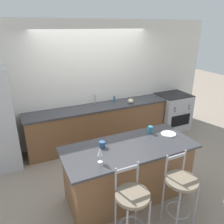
# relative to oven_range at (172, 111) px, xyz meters

# --- Properties ---
(ground_plane) EXTENTS (18.00, 18.00, 0.00)m
(ground_plane) POSITION_rel_oven_range_xyz_m (-2.03, -0.27, -0.46)
(ground_plane) COLOR gray
(wall_back) EXTENTS (6.00, 0.07, 2.70)m
(wall_back) POSITION_rel_oven_range_xyz_m (-2.03, 0.37, 0.89)
(wall_back) COLOR silver
(wall_back) RESTS_ON ground_plane
(back_counter) EXTENTS (3.22, 0.63, 0.91)m
(back_counter) POSITION_rel_oven_range_xyz_m (-2.03, 0.08, -0.01)
(back_counter) COLOR brown
(back_counter) RESTS_ON ground_plane
(sink_faucet) EXTENTS (0.02, 0.13, 0.22)m
(sink_faucet) POSITION_rel_oven_range_xyz_m (-2.03, 0.26, 0.58)
(sink_faucet) COLOR #ADAFB5
(sink_faucet) RESTS_ON back_counter
(kitchen_island) EXTENTS (2.00, 0.87, 0.90)m
(kitchen_island) POSITION_rel_oven_range_xyz_m (-2.25, -1.73, -0.01)
(kitchen_island) COLOR brown
(kitchen_island) RESTS_ON ground_plane
(oven_range) EXTENTS (0.80, 0.72, 0.93)m
(oven_range) POSITION_rel_oven_range_xyz_m (0.00, 0.00, 0.00)
(oven_range) COLOR #B7B7BC
(oven_range) RESTS_ON ground_plane
(bar_stool_near) EXTENTS (0.41, 0.41, 1.04)m
(bar_stool_near) POSITION_rel_oven_range_xyz_m (-2.60, -2.43, 0.13)
(bar_stool_near) COLOR #99999E
(bar_stool_near) RESTS_ON ground_plane
(bar_stool_far) EXTENTS (0.41, 0.41, 1.04)m
(bar_stool_far) POSITION_rel_oven_range_xyz_m (-1.90, -2.47, 0.13)
(bar_stool_far) COLOR #99999E
(bar_stool_far) RESTS_ON ground_plane
(dinner_plate) EXTENTS (0.25, 0.25, 0.02)m
(dinner_plate) POSITION_rel_oven_range_xyz_m (-1.48, -1.66, 0.45)
(dinner_plate) COLOR white
(dinner_plate) RESTS_ON kitchen_island
(wine_glass) EXTENTS (0.07, 0.07, 0.22)m
(wine_glass) POSITION_rel_oven_range_xyz_m (-2.79, -1.91, 0.59)
(wine_glass) COLOR white
(wine_glass) RESTS_ON kitchen_island
(coffee_mug) EXTENTS (0.12, 0.09, 0.09)m
(coffee_mug) POSITION_rel_oven_range_xyz_m (-2.63, -1.57, 0.48)
(coffee_mug) COLOR #335689
(coffee_mug) RESTS_ON kitchen_island
(tumbler_cup) EXTENTS (0.08, 0.08, 0.12)m
(tumbler_cup) POSITION_rel_oven_range_xyz_m (-1.73, -1.49, 0.50)
(tumbler_cup) COLOR teal
(tumbler_cup) RESTS_ON kitchen_island
(pumpkin_decoration) EXTENTS (0.13, 0.13, 0.13)m
(pumpkin_decoration) POSITION_rel_oven_range_xyz_m (-1.29, -0.06, 0.49)
(pumpkin_decoration) COLOR beige
(pumpkin_decoration) RESTS_ON back_counter
(soap_bottle) EXTENTS (0.05, 0.05, 0.14)m
(soap_bottle) POSITION_rel_oven_range_xyz_m (-1.58, 0.20, 0.50)
(soap_bottle) COLOR teal
(soap_bottle) RESTS_ON back_counter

